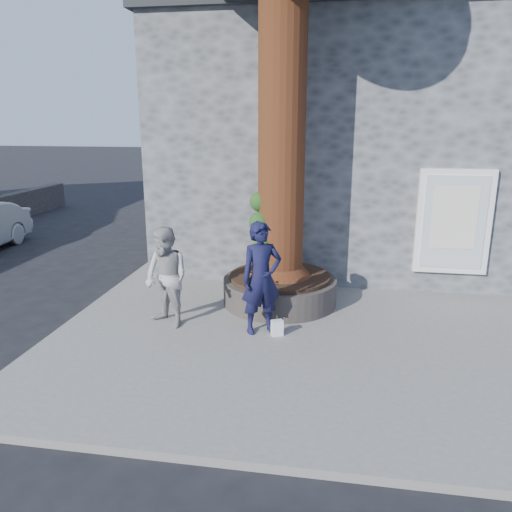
# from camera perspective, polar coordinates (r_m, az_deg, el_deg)

# --- Properties ---
(ground) EXTENTS (120.00, 120.00, 0.00)m
(ground) POSITION_cam_1_polar(r_m,az_deg,el_deg) (8.72, -4.22, -10.33)
(ground) COLOR black
(ground) RESTS_ON ground
(pavement) EXTENTS (9.00, 8.00, 0.12)m
(pavement) POSITION_cam_1_polar(r_m,az_deg,el_deg) (9.40, 6.25, -8.00)
(pavement) COLOR slate
(pavement) RESTS_ON ground
(yellow_line) EXTENTS (0.10, 30.00, 0.01)m
(yellow_line) POSITION_cam_1_polar(r_m,az_deg,el_deg) (10.64, -19.19, -6.29)
(yellow_line) COLOR yellow
(yellow_line) RESTS_ON ground
(stone_shop) EXTENTS (10.30, 8.30, 6.30)m
(stone_shop) POSITION_cam_1_polar(r_m,az_deg,el_deg) (14.84, 12.03, 12.68)
(stone_shop) COLOR #47494B
(stone_shop) RESTS_ON ground
(planter) EXTENTS (2.30, 2.30, 0.60)m
(planter) POSITION_cam_1_polar(r_m,az_deg,el_deg) (10.25, 2.73, -3.78)
(planter) COLOR black
(planter) RESTS_ON pavement
(man) EXTENTS (0.86, 0.76, 1.99)m
(man) POSITION_cam_1_polar(r_m,az_deg,el_deg) (8.65, 0.62, -2.55)
(man) COLOR black
(man) RESTS_ON pavement
(woman) EXTENTS (1.12, 1.05, 1.83)m
(woman) POSITION_cam_1_polar(r_m,az_deg,el_deg) (9.08, -10.20, -2.43)
(woman) COLOR #A5A49E
(woman) RESTS_ON pavement
(shopping_bag) EXTENTS (0.23, 0.19, 0.28)m
(shopping_bag) POSITION_cam_1_polar(r_m,az_deg,el_deg) (8.79, 2.43, -8.20)
(shopping_bag) COLOR white
(shopping_bag) RESTS_ON pavement
(plant_a) EXTENTS (0.24, 0.21, 0.39)m
(plant_a) POSITION_cam_1_polar(r_m,az_deg,el_deg) (10.21, 2.74, -0.90)
(plant_a) COLOR gray
(plant_a) RESTS_ON planter
(plant_b) EXTENTS (0.29, 0.30, 0.40)m
(plant_b) POSITION_cam_1_polar(r_m,az_deg,el_deg) (10.96, 1.19, 0.28)
(plant_b) COLOR gray
(plant_b) RESTS_ON planter
(plant_c) EXTENTS (0.25, 0.25, 0.33)m
(plant_c) POSITION_cam_1_polar(r_m,az_deg,el_deg) (9.37, -0.87, -2.57)
(plant_c) COLOR gray
(plant_c) RESTS_ON planter
(plant_d) EXTENTS (0.26, 0.28, 0.26)m
(plant_d) POSITION_cam_1_polar(r_m,az_deg,el_deg) (9.34, 0.92, -2.86)
(plant_d) COLOR gray
(plant_d) RESTS_ON planter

